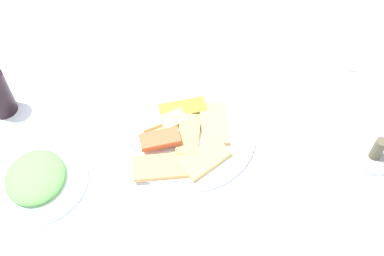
{
  "coord_description": "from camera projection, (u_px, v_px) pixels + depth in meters",
  "views": [
    {
      "loc": [
        -0.03,
        0.66,
        1.63
      ],
      "look_at": [
        0.01,
        -0.0,
        0.76
      ],
      "focal_mm": 42.88,
      "sensor_mm": 36.0,
      "label": 1
    }
  ],
  "objects": [
    {
      "name": "pide_platter",
      "position": [
        186.0,
        133.0,
        1.11
      ],
      "size": [
        0.33,
        0.33,
        0.04
      ],
      "color": "white",
      "rests_on": "dining_table"
    },
    {
      "name": "condiment_caddy",
      "position": [
        383.0,
        153.0,
        1.06
      ],
      "size": [
        0.09,
        0.09,
        0.09
      ],
      "color": "#B2B2B7",
      "rests_on": "dining_table"
    },
    {
      "name": "spoon",
      "position": [
        322.0,
        74.0,
        1.24
      ],
      "size": [
        0.17,
        0.04,
        0.0
      ],
      "primitive_type": "cube",
      "rotation": [
        0.0,
        0.0,
        -0.11
      ],
      "color": "silver",
      "rests_on": "paper_napkin"
    },
    {
      "name": "fork",
      "position": [
        321.0,
        64.0,
        1.26
      ],
      "size": [
        0.19,
        0.04,
        0.0
      ],
      "primitive_type": "cube",
      "rotation": [
        0.0,
        0.0,
        -0.12
      ],
      "color": "silver",
      "rests_on": "paper_napkin"
    },
    {
      "name": "dining_table",
      "position": [
        195.0,
        155.0,
        1.18
      ],
      "size": [
        1.15,
        0.87,
        0.73
      ],
      "color": "white",
      "rests_on": "ground_plane"
    },
    {
      "name": "paper_napkin",
      "position": [
        321.0,
        70.0,
        1.25
      ],
      "size": [
        0.18,
        0.18,
        0.0
      ],
      "primitive_type": "cube",
      "rotation": [
        0.0,
        0.0,
        0.24
      ],
      "color": "white",
      "rests_on": "dining_table"
    },
    {
      "name": "ground_plane",
      "position": [
        194.0,
        254.0,
        1.7
      ],
      "size": [
        6.0,
        6.0,
        0.0
      ],
      "primitive_type": "plane",
      "color": "#B7B4A3"
    },
    {
      "name": "salad_plate_greens",
      "position": [
        36.0,
        178.0,
        1.03
      ],
      "size": [
        0.23,
        0.23,
        0.04
      ],
      "color": "white",
      "rests_on": "dining_table"
    }
  ]
}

